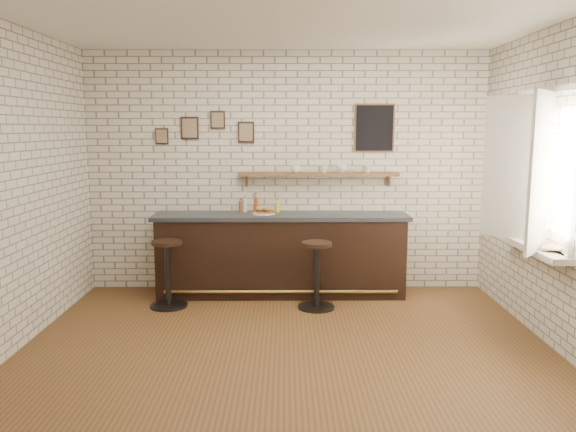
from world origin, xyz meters
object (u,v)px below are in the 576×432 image
at_px(bitters_bottle_amber, 256,204).
at_px(book_upper, 542,247).
at_px(condiment_bottle_yellow, 278,206).
at_px(book_lower, 541,248).
at_px(bitters_bottle_brown, 241,206).
at_px(bar_stool_left, 168,272).
at_px(shelf_cup_c, 342,169).
at_px(bar_counter, 281,254).
at_px(bar_stool_right, 317,273).
at_px(ciabatta_sandwich, 265,210).
at_px(shelf_cup_d, 368,169).
at_px(sandwich_plate, 264,213).
at_px(shelf_cup_b, 324,169).
at_px(shelf_cup_a, 296,169).
at_px(bitters_bottle_white, 245,206).

distance_m(bitters_bottle_amber, book_upper, 3.33).
relative_size(condiment_bottle_yellow, book_lower, 0.72).
distance_m(bitters_bottle_brown, book_lower, 3.47).
distance_m(bar_stool_left, shelf_cup_c, 2.45).
height_order(bar_counter, bar_stool_right, bar_counter).
height_order(shelf_cup_c, book_lower, shelf_cup_c).
bearing_deg(bitters_bottle_amber, ciabatta_sandwich, -55.98).
relative_size(shelf_cup_c, book_upper, 0.59).
relative_size(bitters_bottle_brown, bar_stool_left, 0.23).
distance_m(bar_stool_right, shelf_cup_d, 1.52).
bearing_deg(bitters_bottle_brown, bar_counter, -19.20).
distance_m(sandwich_plate, shelf_cup_d, 1.41).
bearing_deg(bar_stool_left, sandwich_plate, 24.93).
height_order(bitters_bottle_amber, book_upper, bitters_bottle_amber).
bearing_deg(ciabatta_sandwich, bar_counter, -2.00).
height_order(bar_counter, shelf_cup_b, shelf_cup_b).
xyz_separation_m(shelf_cup_a, shelf_cup_c, (0.57, 0.00, 0.01)).
distance_m(bitters_bottle_brown, book_upper, 3.49).
relative_size(ciabatta_sandwich, book_upper, 1.13).
distance_m(bar_counter, shelf_cup_a, 1.07).
distance_m(shelf_cup_c, shelf_cup_d, 0.32).
bearing_deg(condiment_bottle_yellow, shelf_cup_d, 1.33).
height_order(shelf_cup_c, book_upper, shelf_cup_c).
bearing_deg(bar_stool_left, shelf_cup_b, 20.89).
bearing_deg(bar_counter, shelf_cup_d, 10.51).
bearing_deg(shelf_cup_b, shelf_cup_d, -57.78).
distance_m(sandwich_plate, bar_stool_right, 1.03).
height_order(bitters_bottle_brown, condiment_bottle_yellow, bitters_bottle_brown).
relative_size(bar_counter, ciabatta_sandwich, 12.28).
bearing_deg(shelf_cup_c, condiment_bottle_yellow, 79.27).
height_order(bitters_bottle_white, shelf_cup_c, shelf_cup_c).
bearing_deg(bar_stool_right, bitters_bottle_amber, 134.64).
xyz_separation_m(bar_counter, bitters_bottle_brown, (-0.50, 0.17, 0.58)).
bearing_deg(shelf_cup_d, bar_counter, 161.26).
bearing_deg(ciabatta_sandwich, bar_stool_left, -155.27).
distance_m(bar_counter, bitters_bottle_brown, 0.78).
bearing_deg(condiment_bottle_yellow, shelf_cup_a, 6.49).
bearing_deg(shelf_cup_c, bitters_bottle_white, 78.64).
height_order(bar_stool_left, shelf_cup_a, shelf_cup_a).
height_order(shelf_cup_d, book_lower, shelf_cup_d).
bearing_deg(shelf_cup_b, shelf_cup_a, 122.22).
xyz_separation_m(bar_stool_left, book_upper, (3.75, -1.19, 0.54)).
distance_m(sandwich_plate, book_lower, 3.13).
bearing_deg(bar_stool_left, shelf_cup_a, 25.26).
relative_size(bar_counter, bitters_bottle_brown, 17.42).
bearing_deg(book_lower, bitters_bottle_white, 131.58).
bearing_deg(condiment_bottle_yellow, bar_stool_left, -151.76).
relative_size(sandwich_plate, shelf_cup_b, 3.11).
bearing_deg(shelf_cup_a, shelf_cup_c, -29.15).
distance_m(bitters_bottle_amber, shelf_cup_b, 0.95).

